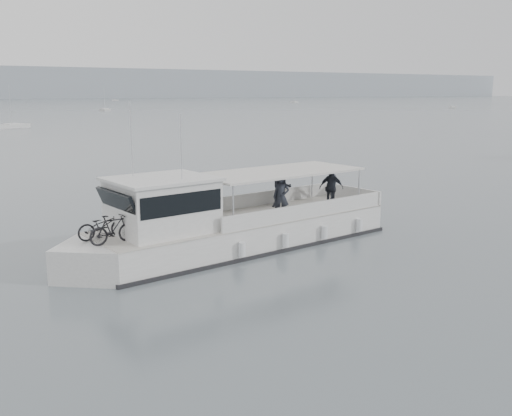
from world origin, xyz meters
TOP-DOWN VIEW (x-y plane):
  - ground at (0.00, 0.00)m, footprint 1400.00×1400.00m
  - tour_boat at (-5.40, -1.94)m, footprint 15.32×5.32m

SIDE VIEW (x-z plane):
  - ground at x=0.00m, z-range 0.00..0.00m
  - tour_boat at x=-5.40m, z-range -2.14..4.23m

